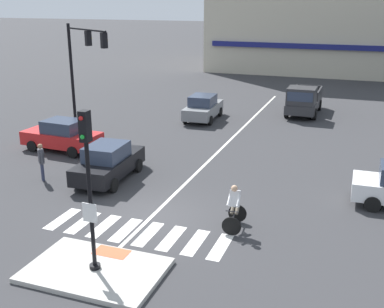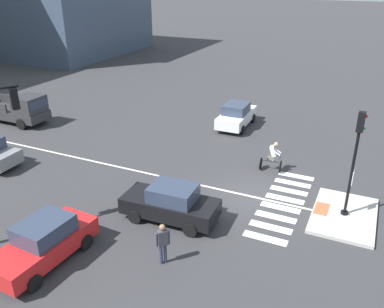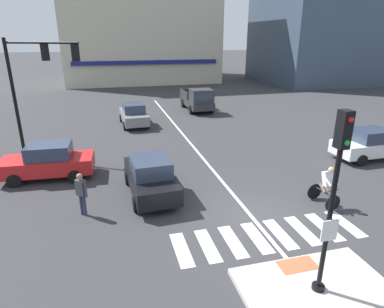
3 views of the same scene
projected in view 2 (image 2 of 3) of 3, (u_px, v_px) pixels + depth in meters
name	position (u px, v px, depth m)	size (l,w,h in m)	color
ground_plane	(255.00, 197.00, 19.21)	(300.00, 300.00, 0.00)	#333335
traffic_island	(344.00, 215.00, 17.64)	(3.94, 2.62, 0.15)	#B2AFA8
tactile_pad_front	(322.00, 209.00, 17.98)	(1.10, 0.60, 0.01)	#DB5B38
signal_pole	(355.00, 155.00, 16.45)	(0.44, 0.38, 4.66)	black
crosswalk_stripe_a	(265.00, 238.00, 16.25)	(0.44, 1.80, 0.01)	silver
crosswalk_stripe_b	(271.00, 227.00, 16.95)	(0.44, 1.80, 0.01)	silver
crosswalk_stripe_c	(276.00, 217.00, 17.65)	(0.44, 1.80, 0.01)	silver
crosswalk_stripe_d	(280.00, 207.00, 18.36)	(0.44, 1.80, 0.01)	silver
crosswalk_stripe_e	(285.00, 199.00, 19.06)	(0.44, 1.80, 0.01)	silver
crosswalk_stripe_f	(289.00, 191.00, 19.76)	(0.44, 1.80, 0.01)	silver
crosswalk_stripe_g	(293.00, 183.00, 20.47)	(0.44, 1.80, 0.01)	silver
crosswalk_stripe_h	(296.00, 176.00, 21.17)	(0.44, 1.80, 0.01)	silver
lane_centre_line	(86.00, 160.00, 23.03)	(0.14, 28.00, 0.01)	silver
car_black_westbound_near	(171.00, 203.00, 17.16)	(2.00, 4.18, 1.64)	black
car_red_cross_left	(44.00, 242.00, 14.68)	(4.19, 2.02, 1.64)	red
car_white_cross_right	(236.00, 115.00, 27.65)	(4.13, 1.90, 1.64)	white
pickup_truck_charcoal_eastbound_distant	(18.00, 110.00, 28.21)	(2.07, 5.10, 2.08)	#2D2D30
cyclist	(272.00, 156.00, 21.39)	(0.73, 1.13, 1.68)	black
pedestrian_at_curb_left	(163.00, 241.00, 14.48)	(0.42, 0.41, 1.67)	#2D334C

